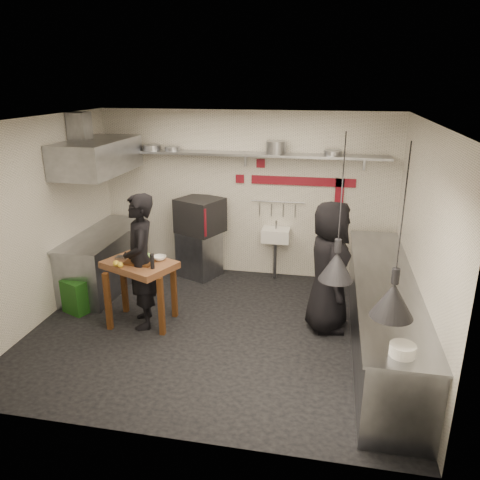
% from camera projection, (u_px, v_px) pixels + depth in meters
% --- Properties ---
extents(floor, '(5.00, 5.00, 0.00)m').
position_uv_depth(floor, '(218.00, 329.00, 6.44)').
color(floor, black).
rests_on(floor, ground).
extents(ceiling, '(5.00, 5.00, 0.00)m').
position_uv_depth(ceiling, '(214.00, 120.00, 5.52)').
color(ceiling, beige).
rests_on(ceiling, floor).
extents(wall_back, '(5.00, 0.04, 2.80)m').
position_uv_depth(wall_back, '(246.00, 195.00, 7.93)').
color(wall_back, silver).
rests_on(wall_back, floor).
extents(wall_front, '(5.00, 0.04, 2.80)m').
position_uv_depth(wall_front, '(157.00, 307.00, 4.03)').
color(wall_front, silver).
rests_on(wall_front, floor).
extents(wall_left, '(0.04, 4.20, 2.80)m').
position_uv_depth(wall_left, '(40.00, 222.00, 6.44)').
color(wall_left, silver).
rests_on(wall_left, floor).
extents(wall_right, '(0.04, 4.20, 2.80)m').
position_uv_depth(wall_right, '(421.00, 245.00, 5.52)').
color(wall_right, silver).
rests_on(wall_right, floor).
extents(red_band_horiz, '(1.70, 0.02, 0.14)m').
position_uv_depth(red_band_horiz, '(303.00, 181.00, 7.65)').
color(red_band_horiz, maroon).
rests_on(red_band_horiz, wall_back).
extents(red_band_vert, '(0.14, 0.02, 1.10)m').
position_uv_depth(red_band_vert, '(338.00, 211.00, 7.69)').
color(red_band_vert, maroon).
rests_on(red_band_vert, wall_back).
extents(red_tile_a, '(0.14, 0.02, 0.14)m').
position_uv_depth(red_tile_a, '(261.00, 163.00, 7.69)').
color(red_tile_a, maroon).
rests_on(red_tile_a, wall_back).
extents(red_tile_b, '(0.14, 0.02, 0.14)m').
position_uv_depth(red_tile_b, '(240.00, 179.00, 7.84)').
color(red_tile_b, maroon).
rests_on(red_tile_b, wall_back).
extents(back_shelf, '(4.60, 0.34, 0.04)m').
position_uv_depth(back_shelf, '(244.00, 154.00, 7.53)').
color(back_shelf, gray).
rests_on(back_shelf, wall_back).
extents(shelf_bracket_left, '(0.04, 0.06, 0.24)m').
position_uv_depth(shelf_bracket_left, '(137.00, 155.00, 8.05)').
color(shelf_bracket_left, gray).
rests_on(shelf_bracket_left, wall_back).
extents(shelf_bracket_mid, '(0.04, 0.06, 0.24)m').
position_uv_depth(shelf_bracket_mid, '(246.00, 159.00, 7.70)').
color(shelf_bracket_mid, gray).
rests_on(shelf_bracket_mid, wall_back).
extents(shelf_bracket_right, '(0.04, 0.06, 0.24)m').
position_uv_depth(shelf_bracket_right, '(364.00, 163.00, 7.35)').
color(shelf_bracket_right, gray).
rests_on(shelf_bracket_right, wall_back).
extents(pan_far_left, '(0.33, 0.33, 0.09)m').
position_uv_depth(pan_far_left, '(152.00, 147.00, 7.79)').
color(pan_far_left, gray).
rests_on(pan_far_left, back_shelf).
extents(pan_mid_left, '(0.27, 0.27, 0.07)m').
position_uv_depth(pan_mid_left, '(173.00, 149.00, 7.73)').
color(pan_mid_left, gray).
rests_on(pan_mid_left, back_shelf).
extents(stock_pot, '(0.41, 0.41, 0.20)m').
position_uv_depth(stock_pot, '(276.00, 147.00, 7.39)').
color(stock_pot, gray).
rests_on(stock_pot, back_shelf).
extents(pan_right, '(0.37, 0.37, 0.08)m').
position_uv_depth(pan_right, '(333.00, 153.00, 7.25)').
color(pan_right, gray).
rests_on(pan_right, back_shelf).
extents(oven_stand, '(0.79, 0.76, 0.80)m').
position_uv_depth(oven_stand, '(199.00, 253.00, 8.10)').
color(oven_stand, gray).
rests_on(oven_stand, floor).
extents(combi_oven, '(0.87, 0.85, 0.58)m').
position_uv_depth(combi_oven, '(200.00, 215.00, 7.87)').
color(combi_oven, black).
rests_on(combi_oven, oven_stand).
extents(oven_door, '(0.52, 0.26, 0.46)m').
position_uv_depth(oven_door, '(193.00, 220.00, 7.60)').
color(oven_door, maroon).
rests_on(oven_door, combi_oven).
extents(oven_glass, '(0.35, 0.17, 0.34)m').
position_uv_depth(oven_glass, '(196.00, 221.00, 7.58)').
color(oven_glass, black).
rests_on(oven_glass, oven_door).
extents(hand_sink, '(0.46, 0.34, 0.22)m').
position_uv_depth(hand_sink, '(276.00, 235.00, 7.86)').
color(hand_sink, white).
rests_on(hand_sink, wall_back).
extents(sink_tap, '(0.03, 0.03, 0.14)m').
position_uv_depth(sink_tap, '(276.00, 225.00, 7.80)').
color(sink_tap, gray).
rests_on(sink_tap, hand_sink).
extents(sink_drain, '(0.06, 0.06, 0.66)m').
position_uv_depth(sink_drain, '(275.00, 260.00, 7.97)').
color(sink_drain, gray).
rests_on(sink_drain, floor).
extents(utensil_rail, '(0.90, 0.02, 0.02)m').
position_uv_depth(utensil_rail, '(278.00, 202.00, 7.82)').
color(utensil_rail, gray).
rests_on(utensil_rail, wall_back).
extents(counter_right, '(0.70, 3.80, 0.90)m').
position_uv_depth(counter_right, '(383.00, 314.00, 5.90)').
color(counter_right, gray).
rests_on(counter_right, floor).
extents(counter_right_top, '(0.76, 3.90, 0.03)m').
position_uv_depth(counter_right_top, '(386.00, 281.00, 5.74)').
color(counter_right_top, gray).
rests_on(counter_right_top, counter_right).
extents(plate_stack, '(0.30, 0.30, 0.11)m').
position_uv_depth(plate_stack, '(403.00, 350.00, 4.14)').
color(plate_stack, white).
rests_on(plate_stack, counter_right_top).
extents(small_bowl_right, '(0.22, 0.22, 0.05)m').
position_uv_depth(small_bowl_right, '(390.00, 312.00, 4.88)').
color(small_bowl_right, white).
rests_on(small_bowl_right, counter_right_top).
extents(counter_left, '(0.70, 1.90, 0.90)m').
position_uv_depth(counter_left, '(105.00, 260.00, 7.66)').
color(counter_left, gray).
rests_on(counter_left, floor).
extents(counter_left_top, '(0.76, 2.00, 0.03)m').
position_uv_depth(counter_left_top, '(102.00, 233.00, 7.51)').
color(counter_left_top, gray).
rests_on(counter_left_top, counter_left).
extents(extractor_hood, '(0.78, 1.60, 0.50)m').
position_uv_depth(extractor_hood, '(98.00, 157.00, 7.09)').
color(extractor_hood, gray).
rests_on(extractor_hood, ceiling).
extents(hood_duct, '(0.28, 0.28, 0.50)m').
position_uv_depth(hood_duct, '(80.00, 129.00, 7.01)').
color(hood_duct, gray).
rests_on(hood_duct, ceiling).
extents(green_bin, '(0.49, 0.49, 0.50)m').
position_uv_depth(green_bin, '(79.00, 295.00, 6.89)').
color(green_bin, '#1B5015').
rests_on(green_bin, floor).
extents(prep_table, '(1.10, 0.95, 0.92)m').
position_uv_depth(prep_table, '(142.00, 293.00, 6.48)').
color(prep_table, brown).
rests_on(prep_table, floor).
extents(cutting_board, '(0.40, 0.30, 0.02)m').
position_uv_depth(cutting_board, '(140.00, 262.00, 6.28)').
color(cutting_board, '#4E2A11').
rests_on(cutting_board, prep_table).
extents(pepper_mill, '(0.07, 0.07, 0.20)m').
position_uv_depth(pepper_mill, '(152.00, 261.00, 6.07)').
color(pepper_mill, black).
rests_on(pepper_mill, prep_table).
extents(lemon_a, '(0.09, 0.09, 0.08)m').
position_uv_depth(lemon_a, '(116.00, 263.00, 6.16)').
color(lemon_a, gold).
rests_on(lemon_a, prep_table).
extents(lemon_b, '(0.10, 0.10, 0.08)m').
position_uv_depth(lemon_b, '(120.00, 265.00, 6.12)').
color(lemon_b, gold).
rests_on(lemon_b, prep_table).
extents(veg_ball, '(0.11, 0.11, 0.09)m').
position_uv_depth(veg_ball, '(148.00, 256.00, 6.40)').
color(veg_ball, '#639C49').
rests_on(veg_ball, prep_table).
extents(steel_tray, '(0.17, 0.12, 0.03)m').
position_uv_depth(steel_tray, '(122.00, 258.00, 6.43)').
color(steel_tray, gray).
rests_on(steel_tray, prep_table).
extents(bowl, '(0.22, 0.22, 0.06)m').
position_uv_depth(bowl, '(160.00, 258.00, 6.38)').
color(bowl, white).
rests_on(bowl, prep_table).
extents(heat_lamp_near, '(0.42, 0.42, 1.51)m').
position_uv_depth(heat_lamp_near, '(341.00, 209.00, 4.61)').
color(heat_lamp_near, black).
rests_on(heat_lamp_near, ceiling).
extents(heat_lamp_far, '(0.49, 0.49, 1.55)m').
position_uv_depth(heat_lamp_far, '(401.00, 234.00, 3.93)').
color(heat_lamp_far, black).
rests_on(heat_lamp_far, ceiling).
extents(chef_left, '(0.68, 0.80, 1.87)m').
position_uv_depth(chef_left, '(141.00, 262.00, 6.29)').
color(chef_left, black).
rests_on(chef_left, floor).
extents(chef_right, '(0.67, 0.94, 1.80)m').
position_uv_depth(chef_right, '(329.00, 267.00, 6.20)').
color(chef_right, black).
rests_on(chef_right, floor).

